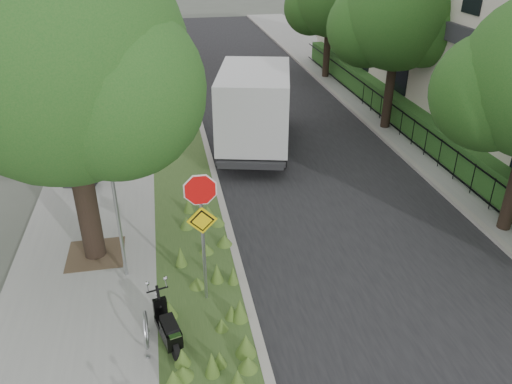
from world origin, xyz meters
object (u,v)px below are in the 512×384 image
Objects in this scene: sign_assembly at (202,213)px; box_truck at (255,104)px; scooter_near at (169,332)px; utility_cabinet at (79,166)px.

sign_assembly reaches higher than box_truck.
scooter_near is 1.12× the size of utility_cabinet.
scooter_near is at bearing -71.65° from utility_cabinet.
scooter_near is 0.24× the size of box_truck.
sign_assembly is at bearing 56.27° from scooter_near.
box_truck is 6.54m from utility_cabinet.
box_truck reaches higher than scooter_near.
utility_cabinet is at bearing 118.09° from sign_assembly.
utility_cabinet reaches higher than scooter_near.
sign_assembly is 2.43× the size of utility_cabinet.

